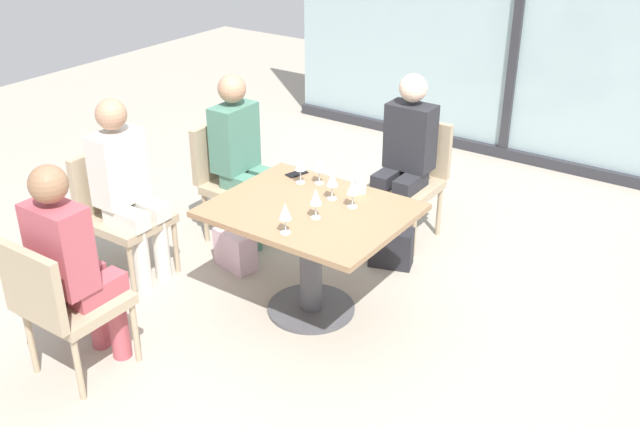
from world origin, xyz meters
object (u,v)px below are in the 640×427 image
object	(u,v)px
handbag_2	(391,247)
coffee_cup	(360,186)
dining_table_main	(311,236)
handbag_1	(92,302)
chair_far_left	(232,175)
person_side_end	(126,183)
wine_glass_4	(353,187)
person_near_window	(406,152)
wine_glass_1	(300,164)
chair_front_left	(61,301)
wine_glass_3	(332,179)
wine_glass_2	(319,164)
cell_phone_on_table	(297,174)
chair_side_end	(119,207)
handbag_0	(235,249)
wine_glass_5	(285,212)
person_far_left	(242,152)
chair_near_window	(411,173)
wine_glass_0	(316,197)
person_front_left	(72,259)

from	to	relation	value
handbag_2	coffee_cup	bearing A→B (deg)	-109.02
coffee_cup	handbag_2	size ratio (longest dim) A/B	0.30
dining_table_main	handbag_1	size ratio (longest dim) A/B	3.83
chair_far_left	person_side_end	distance (m)	0.89
handbag_1	wine_glass_4	bearing A→B (deg)	15.21
person_near_window	coffee_cup	size ratio (longest dim) A/B	14.00
wine_glass_1	dining_table_main	bearing A→B (deg)	-44.80
wine_glass_4	handbag_1	bearing A→B (deg)	-140.73
chair_front_left	wine_glass_3	xyz separation A→B (m)	(0.76, 1.47, 0.37)
wine_glass_2	handbag_2	world-z (taller)	wine_glass_2
wine_glass_4	cell_phone_on_table	xyz separation A→B (m)	(-0.57, 0.21, -0.13)
person_side_end	person_near_window	world-z (taller)	same
chair_far_left	coffee_cup	distance (m)	1.25
chair_side_end	handbag_0	bearing A→B (deg)	39.17
dining_table_main	chair_side_end	world-z (taller)	chair_side_end
wine_glass_5	chair_side_end	bearing A→B (deg)	179.90
person_side_end	handbag_1	size ratio (longest dim) A/B	4.20
cell_phone_on_table	handbag_0	bearing A→B (deg)	-134.09
wine_glass_1	cell_phone_on_table	world-z (taller)	wine_glass_1
wine_glass_1	handbag_1	distance (m)	1.56
chair_front_left	person_far_left	xyz separation A→B (m)	(-0.25, 1.80, 0.20)
coffee_cup	handbag_0	size ratio (longest dim) A/B	0.30
wine_glass_2	cell_phone_on_table	size ratio (longest dim) A/B	1.28
wine_glass_5	wine_glass_3	bearing A→B (deg)	93.93
person_far_left	handbag_2	bearing A→B (deg)	14.03
wine_glass_5	cell_phone_on_table	size ratio (longest dim) A/B	1.28
chair_near_window	handbag_1	bearing A→B (deg)	-115.82
chair_near_window	wine_glass_1	bearing A→B (deg)	-104.45
wine_glass_0	chair_far_left	bearing A→B (deg)	152.96
person_side_end	handbag_0	world-z (taller)	person_side_end
chair_near_window	wine_glass_3	world-z (taller)	wine_glass_3
dining_table_main	person_far_left	world-z (taller)	person_far_left
wine_glass_2	handbag_0	xyz separation A→B (m)	(-0.59, -0.18, -0.72)
person_side_end	wine_glass_2	size ratio (longest dim) A/B	6.81
dining_table_main	chair_near_window	distance (m)	1.29
cell_phone_on_table	handbag_1	distance (m)	1.53
handbag_1	person_far_left	bearing A→B (deg)	62.75
dining_table_main	handbag_2	distance (m)	0.89
coffee_cup	chair_far_left	bearing A→B (deg)	172.62
chair_side_end	wine_glass_0	distance (m)	1.51
wine_glass_0	wine_glass_2	distance (m)	0.49
wine_glass_0	coffee_cup	size ratio (longest dim) A/B	2.06
chair_front_left	person_front_left	bearing A→B (deg)	90.00
coffee_cup	handbag_1	xyz separation A→B (m)	(-1.18, -1.23, -0.64)
handbag_0	wine_glass_1	bearing A→B (deg)	25.53
wine_glass_1	cell_phone_on_table	xyz separation A→B (m)	(-0.10, 0.10, -0.13)
chair_front_left	coffee_cup	size ratio (longest dim) A/B	9.67
handbag_0	chair_far_left	bearing A→B (deg)	143.10
chair_near_window	person_near_window	size ratio (longest dim) A/B	0.69
chair_front_left	handbag_1	size ratio (longest dim) A/B	2.90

